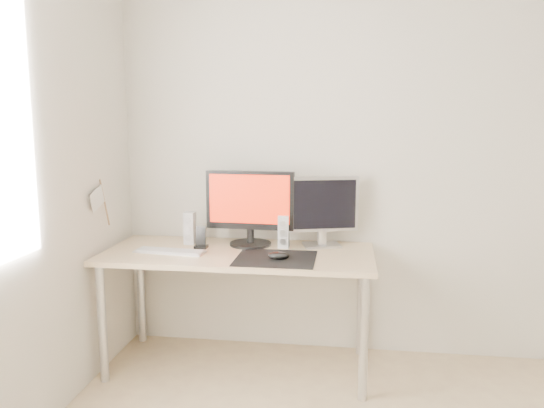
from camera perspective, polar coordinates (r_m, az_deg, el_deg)
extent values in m
plane|color=silver|center=(3.41, 13.14, 4.50)|extent=(3.50, 0.00, 3.50)
cube|color=black|center=(3.01, 0.40, -5.86)|extent=(0.45, 0.40, 0.00)
ellipsoid|color=black|center=(2.98, 0.70, -5.58)|extent=(0.12, 0.07, 0.04)
cube|color=#D1B587|center=(3.18, -3.64, -5.38)|extent=(1.60, 0.70, 0.03)
cylinder|color=silver|center=(3.26, -17.80, -12.17)|extent=(0.05, 0.05, 0.70)
cylinder|color=silver|center=(2.96, 9.83, -14.09)|extent=(0.05, 0.05, 0.70)
cylinder|color=silver|center=(3.76, -13.91, -9.13)|extent=(0.05, 0.05, 0.70)
cylinder|color=silver|center=(3.50, 9.57, -10.36)|extent=(0.05, 0.05, 0.70)
cylinder|color=black|center=(3.33, -2.33, -4.30)|extent=(0.27, 0.27, 0.02)
cylinder|color=black|center=(3.32, -2.34, -3.15)|extent=(0.05, 0.05, 0.12)
cube|color=black|center=(3.27, -2.38, 0.41)|extent=(0.55, 0.07, 0.36)
cube|color=#FE2C0D|center=(3.24, -2.48, 0.52)|extent=(0.50, 0.03, 0.30)
cube|color=#BBBBBE|center=(3.32, 5.36, -4.40)|extent=(0.26, 0.21, 0.01)
cube|color=silver|center=(3.30, 5.38, -3.43)|extent=(0.06, 0.05, 0.10)
cube|color=#BAB9BC|center=(3.27, 5.43, 0.00)|extent=(0.44, 0.16, 0.34)
cube|color=black|center=(3.24, 5.52, -0.06)|extent=(0.40, 0.12, 0.30)
cube|color=silver|center=(3.38, -8.82, -2.57)|extent=(0.06, 0.07, 0.20)
cylinder|color=#B7B8BA|center=(3.35, -9.01, -3.64)|extent=(0.04, 0.01, 0.04)
cylinder|color=#BDBDBF|center=(3.34, -9.03, -2.71)|extent=(0.04, 0.01, 0.04)
cylinder|color=#BABABC|center=(3.33, -9.05, -1.78)|extent=(0.04, 0.01, 0.04)
cube|color=white|center=(3.25, 1.27, -2.96)|extent=(0.06, 0.07, 0.20)
cylinder|color=silver|center=(3.22, 1.18, -4.08)|extent=(0.04, 0.01, 0.04)
cylinder|color=silver|center=(3.20, 1.18, -3.11)|extent=(0.04, 0.01, 0.04)
cylinder|color=silver|center=(3.19, 1.18, -2.14)|extent=(0.04, 0.01, 0.04)
cube|color=silver|center=(3.20, -10.93, -5.06)|extent=(0.43, 0.16, 0.01)
cube|color=silver|center=(3.20, -10.94, -4.92)|extent=(0.41, 0.14, 0.01)
cube|color=black|center=(3.28, -7.63, -4.58)|extent=(0.08, 0.07, 0.02)
cube|color=black|center=(3.26, -7.65, -3.41)|extent=(0.06, 0.03, 0.12)
cylinder|color=#A57F54|center=(3.30, -17.56, 0.14)|extent=(0.01, 0.10, 0.29)
cube|color=white|center=(3.21, -18.25, 0.59)|extent=(0.00, 0.19, 0.15)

